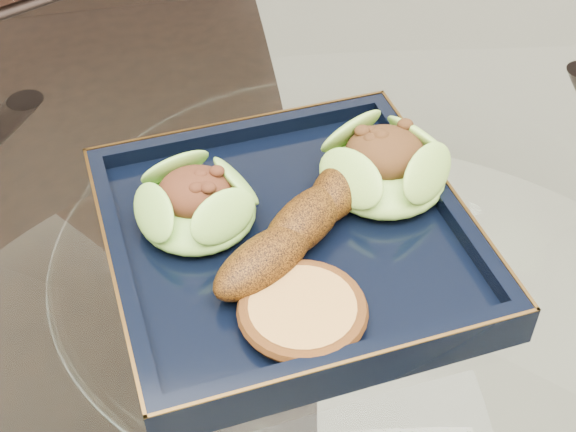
{
  "coord_description": "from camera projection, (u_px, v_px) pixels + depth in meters",
  "views": [
    {
      "loc": [
        -0.09,
        -0.38,
        1.21
      ],
      "look_at": [
        -0.05,
        0.05,
        0.8
      ],
      "focal_mm": 50.0,
      "sensor_mm": 36.0,
      "label": 1
    }
  ],
  "objects": [
    {
      "name": "dining_table",
      "position": [
        344.0,
        416.0,
        0.71
      ],
      "size": [
        1.13,
        1.13,
        0.77
      ],
      "color": "white",
      "rests_on": "ground"
    },
    {
      "name": "dining_chair",
      "position": [
        106.0,
        147.0,
        1.0
      ],
      "size": [
        0.5,
        0.5,
        1.05
      ],
      "rotation": [
        0.0,
        0.0,
        0.1
      ],
      "color": "black",
      "rests_on": "ground"
    },
    {
      "name": "navy_plate",
      "position": [
        288.0,
        244.0,
        0.62
      ],
      "size": [
        0.32,
        0.32,
        0.02
      ],
      "primitive_type": "cube",
      "rotation": [
        0.0,
        0.0,
        0.22
      ],
      "color": "black",
      "rests_on": "dining_table"
    },
    {
      "name": "lettuce_wrap_left",
      "position": [
        197.0,
        207.0,
        0.61
      ],
      "size": [
        0.1,
        0.1,
        0.03
      ],
      "primitive_type": "ellipsoid",
      "rotation": [
        0.0,
        0.0,
        0.1
      ],
      "color": "#66A02E",
      "rests_on": "navy_plate"
    },
    {
      "name": "lettuce_wrap_right",
      "position": [
        384.0,
        169.0,
        0.64
      ],
      "size": [
        0.12,
        0.12,
        0.04
      ],
      "primitive_type": "ellipsoid",
      "rotation": [
        0.0,
        0.0,
        0.28
      ],
      "color": "#569029",
      "rests_on": "navy_plate"
    },
    {
      "name": "roasted_plantain",
      "position": [
        304.0,
        221.0,
        0.6
      ],
      "size": [
        0.15,
        0.16,
        0.03
      ],
      "primitive_type": "ellipsoid",
      "rotation": [
        0.0,
        0.0,
        0.85
      ],
      "color": "#552D08",
      "rests_on": "navy_plate"
    },
    {
      "name": "crumb_patty",
      "position": [
        302.0,
        312.0,
        0.55
      ],
      "size": [
        0.1,
        0.1,
        0.01
      ],
      "primitive_type": "cylinder",
      "rotation": [
        0.0,
        0.0,
        0.27
      ],
      "color": "#C28740",
      "rests_on": "navy_plate"
    }
  ]
}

